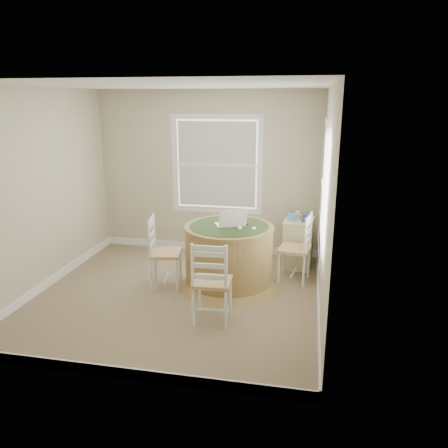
% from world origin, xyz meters
% --- Properties ---
extents(room, '(3.64, 3.64, 2.64)m').
position_xyz_m(room, '(0.17, 0.16, 1.30)').
color(room, '#837553').
rests_on(room, ground).
extents(round_table, '(1.36, 1.36, 0.85)m').
position_xyz_m(round_table, '(0.60, 0.43, 0.46)').
color(round_table, '#A47E49').
rests_on(round_table, ground).
extents(chair_left, '(0.47, 0.49, 0.95)m').
position_xyz_m(chair_left, '(-0.23, 0.25, 0.47)').
color(chair_left, white).
rests_on(chair_left, ground).
extents(chair_near, '(0.44, 0.42, 0.95)m').
position_xyz_m(chair_near, '(0.59, -0.55, 0.47)').
color(chair_near, white).
rests_on(chair_near, ground).
extents(chair_right, '(0.47, 0.48, 0.95)m').
position_xyz_m(chair_right, '(1.46, 0.77, 0.47)').
color(chair_right, white).
rests_on(chair_right, ground).
extents(laptop, '(0.47, 0.45, 0.26)m').
position_xyz_m(laptop, '(0.62, 0.44, 0.88)').
color(laptop, white).
rests_on(laptop, round_table).
extents(mouse, '(0.09, 0.12, 0.04)m').
position_xyz_m(mouse, '(0.76, 0.33, 0.86)').
color(mouse, white).
rests_on(mouse, round_table).
extents(phone, '(0.06, 0.10, 0.02)m').
position_xyz_m(phone, '(0.94, 0.37, 0.85)').
color(phone, '#B7BABF').
rests_on(phone, round_table).
extents(keys, '(0.07, 0.06, 0.02)m').
position_xyz_m(keys, '(0.82, 0.51, 0.85)').
color(keys, black).
rests_on(keys, round_table).
extents(corner_chest, '(0.47, 0.60, 0.73)m').
position_xyz_m(corner_chest, '(1.48, 1.36, 0.37)').
color(corner_chest, beige).
rests_on(corner_chest, ground).
extents(tissue_box, '(0.13, 0.13, 0.10)m').
position_xyz_m(tissue_box, '(1.39, 1.27, 0.78)').
color(tissue_box, '#628EE2').
rests_on(tissue_box, corner_chest).
extents(box_yellow, '(0.16, 0.12, 0.06)m').
position_xyz_m(box_yellow, '(1.56, 1.39, 0.76)').
color(box_yellow, '#D6C24B').
rests_on(box_yellow, corner_chest).
extents(box_blue, '(0.09, 0.09, 0.12)m').
position_xyz_m(box_blue, '(1.57, 1.25, 0.79)').
color(box_blue, '#314193').
rests_on(box_blue, corner_chest).
extents(cup_cream, '(0.07, 0.07, 0.09)m').
position_xyz_m(cup_cream, '(1.46, 1.48, 0.78)').
color(cup_cream, beige).
rests_on(cup_cream, corner_chest).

